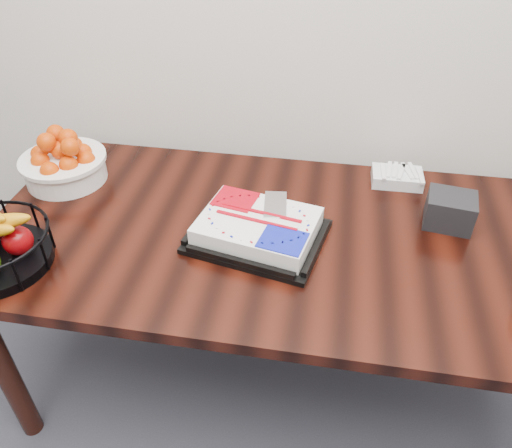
% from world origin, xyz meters
% --- Properties ---
extents(table, '(1.80, 0.90, 0.75)m').
position_xyz_m(table, '(0.00, 2.00, 0.66)').
color(table, black).
rests_on(table, ground).
extents(cake_tray, '(0.45, 0.38, 0.08)m').
position_xyz_m(cake_tray, '(-0.04, 1.96, 0.79)').
color(cake_tray, black).
rests_on(cake_tray, table).
extents(tangerine_bowl, '(0.30, 0.30, 0.19)m').
position_xyz_m(tangerine_bowl, '(-0.77, 2.17, 0.83)').
color(tangerine_bowl, white).
rests_on(tangerine_bowl, table).
extents(fork_bag, '(0.18, 0.12, 0.05)m').
position_xyz_m(fork_bag, '(0.40, 2.35, 0.77)').
color(fork_bag, silver).
rests_on(fork_bag, table).
extents(napkin_box, '(0.16, 0.14, 0.10)m').
position_xyz_m(napkin_box, '(0.55, 2.14, 0.80)').
color(napkin_box, black).
rests_on(napkin_box, table).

